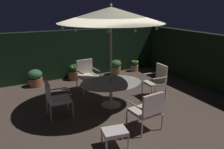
% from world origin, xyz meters
% --- Properties ---
extents(ground_plane, '(8.12, 6.55, 0.02)m').
position_xyz_m(ground_plane, '(0.00, 0.00, -0.01)').
color(ground_plane, brown).
extents(hedge_backdrop_rear, '(8.12, 0.30, 1.87)m').
position_xyz_m(hedge_backdrop_rear, '(0.00, 3.12, 0.94)').
color(hedge_backdrop_rear, black).
rests_on(hedge_backdrop_rear, ground_plane).
extents(hedge_backdrop_right, '(0.30, 6.55, 1.87)m').
position_xyz_m(hedge_backdrop_right, '(3.91, 0.00, 0.94)').
color(hedge_backdrop_right, black).
rests_on(hedge_backdrop_right, ground_plane).
extents(patio_dining_table, '(1.80, 1.36, 0.71)m').
position_xyz_m(patio_dining_table, '(0.15, -0.05, 0.60)').
color(patio_dining_table, beige).
rests_on(patio_dining_table, ground_plane).
extents(patio_umbrella, '(2.80, 2.80, 2.83)m').
position_xyz_m(patio_umbrella, '(0.15, -0.05, 2.55)').
color(patio_umbrella, beige).
rests_on(patio_umbrella, ground_plane).
extents(patio_chair_north, '(0.69, 0.66, 0.96)m').
position_xyz_m(patio_chair_north, '(0.30, -1.63, 0.54)').
color(patio_chair_north, silver).
rests_on(patio_chair_north, ground_plane).
extents(patio_chair_northeast, '(0.58, 0.58, 1.04)m').
position_xyz_m(patio_chair_northeast, '(1.73, -0.11, 0.59)').
color(patio_chair_northeast, silver).
rests_on(patio_chair_northeast, ground_plane).
extents(patio_chair_east, '(0.70, 0.63, 1.02)m').
position_xyz_m(patio_chair_east, '(-0.01, 1.52, 0.59)').
color(patio_chair_east, beige).
rests_on(patio_chair_east, ground_plane).
extents(patio_chair_southeast, '(0.61, 0.58, 0.96)m').
position_xyz_m(patio_chair_southeast, '(-1.44, -0.02, 0.55)').
color(patio_chair_southeast, beige).
rests_on(patio_chair_southeast, ground_plane).
extents(ottoman_footrest, '(0.54, 0.45, 0.38)m').
position_xyz_m(ottoman_footrest, '(-0.66, -1.86, 0.32)').
color(ottoman_footrest, silver).
rests_on(ottoman_footrest, ground_plane).
extents(potted_plant_back_right, '(0.46, 0.46, 0.62)m').
position_xyz_m(potted_plant_back_right, '(1.65, 2.56, 0.33)').
color(potted_plant_back_right, olive).
rests_on(potted_plant_back_right, ground_plane).
extents(potted_plant_right_far, '(0.50, 0.50, 0.61)m').
position_xyz_m(potted_plant_right_far, '(-1.56, 2.60, 0.31)').
color(potted_plant_right_far, '#A85C3E').
rests_on(potted_plant_right_far, ground_plane).
extents(potted_plant_back_center, '(0.49, 0.49, 0.61)m').
position_xyz_m(potted_plant_back_center, '(-0.08, 2.72, 0.30)').
color(potted_plant_back_center, '#A56246').
rests_on(potted_plant_back_center, ground_plane).
extents(potted_plant_left_far, '(0.34, 0.34, 0.49)m').
position_xyz_m(potted_plant_left_far, '(2.63, 2.66, 0.26)').
color(potted_plant_left_far, tan).
rests_on(potted_plant_left_far, ground_plane).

